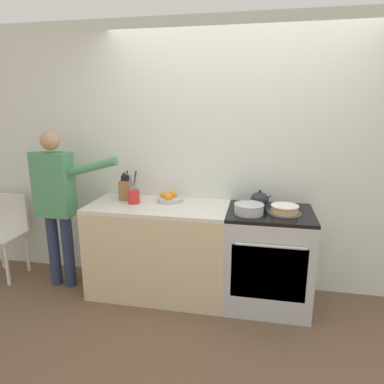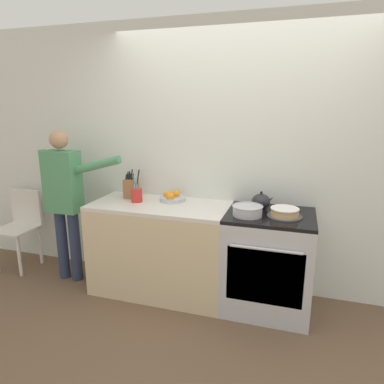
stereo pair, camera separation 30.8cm
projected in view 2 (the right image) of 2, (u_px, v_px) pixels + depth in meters
name	position (u px, v px, depth m)	size (l,w,h in m)	color
ground_plane	(223.00, 320.00, 2.97)	(16.00, 16.00, 0.00)	brown
wall_back	(241.00, 160.00, 3.26)	(8.00, 0.04, 2.60)	silver
counter_cabinet	(161.00, 248.00, 3.36)	(1.31, 0.64, 0.90)	beige
stove_range	(268.00, 262.00, 3.06)	(0.75, 0.67, 0.90)	#B7BABF
layer_cake	(285.00, 213.00, 2.87)	(0.29, 0.29, 0.08)	#4C4C51
tea_kettle	(261.00, 202.00, 3.07)	(0.20, 0.17, 0.17)	#232328
mixing_bowl	(247.00, 210.00, 2.89)	(0.26, 0.26, 0.09)	#B7BABF
knife_block	(131.00, 188.00, 3.46)	(0.10, 0.16, 0.28)	olive
utensil_crock	(137.00, 194.00, 3.31)	(0.11, 0.11, 0.32)	red
fruit_bowl	(172.00, 197.00, 3.35)	(0.25, 0.25, 0.10)	#B7BABF
person_baker	(65.00, 194.00, 3.46)	(0.91, 0.20, 1.57)	#283351
dining_chair	(21.00, 223.00, 3.89)	(0.40, 0.40, 0.88)	silver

